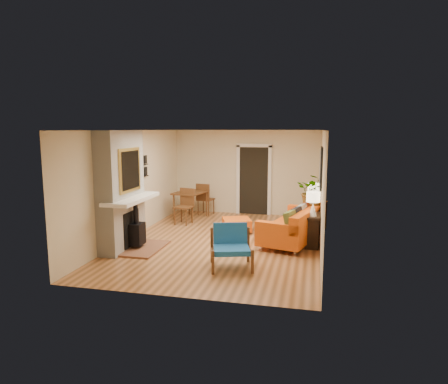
{
  "coord_description": "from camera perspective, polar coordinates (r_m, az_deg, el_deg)",
  "views": [
    {
      "loc": [
        2.09,
        -8.89,
        2.62
      ],
      "look_at": [
        0.0,
        0.2,
        1.15
      ],
      "focal_mm": 32.0,
      "sensor_mm": 36.0,
      "label": 1
    }
  ],
  "objects": [
    {
      "name": "lamp_far",
      "position": [
        10.38,
        12.68,
        0.11
      ],
      "size": [
        0.3,
        0.3,
        0.54
      ],
      "color": "white",
      "rests_on": "console_table"
    },
    {
      "name": "ottoman",
      "position": [
        10.31,
        1.81,
        -4.63
      ],
      "size": [
        0.88,
        0.88,
        0.35
      ],
      "color": "silver",
      "rests_on": "ground"
    },
    {
      "name": "room_shell",
      "position": [
        11.71,
        5.57,
        2.14
      ],
      "size": [
        6.5,
        6.5,
        6.5
      ],
      "color": "#C7814C",
      "rests_on": "ground"
    },
    {
      "name": "houseplant",
      "position": [
        9.85,
        12.62,
        0.12
      ],
      "size": [
        0.76,
        0.66,
        0.84
      ],
      "primitive_type": "imported",
      "rotation": [
        0.0,
        0.0,
        -0.01
      ],
      "color": "#1E5919",
      "rests_on": "console_table"
    },
    {
      "name": "console_table",
      "position": [
        9.75,
        12.55,
        -3.36
      ],
      "size": [
        0.34,
        1.85,
        0.72
      ],
      "color": "black",
      "rests_on": "ground"
    },
    {
      "name": "fireplace",
      "position": [
        9.0,
        -14.28,
        -0.15
      ],
      "size": [
        1.09,
        1.68,
        2.6
      ],
      "color": "white",
      "rests_on": "ground"
    },
    {
      "name": "lamp_near",
      "position": [
        8.97,
        12.62,
        -1.27
      ],
      "size": [
        0.3,
        0.3,
        0.54
      ],
      "color": "white",
      "rests_on": "console_table"
    },
    {
      "name": "sofa",
      "position": [
        9.54,
        10.4,
        -4.67
      ],
      "size": [
        1.56,
        2.48,
        0.91
      ],
      "color": "silver",
      "rests_on": "ground"
    },
    {
      "name": "dining_table",
      "position": [
        11.76,
        -4.47,
        -0.74
      ],
      "size": [
        1.02,
        1.87,
        0.98
      ],
      "color": "brown",
      "rests_on": "ground"
    },
    {
      "name": "blue_chair",
      "position": [
        7.75,
        0.99,
        -7.41
      ],
      "size": [
        0.96,
        0.94,
        0.81
      ],
      "color": "brown",
      "rests_on": "ground"
    }
  ]
}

